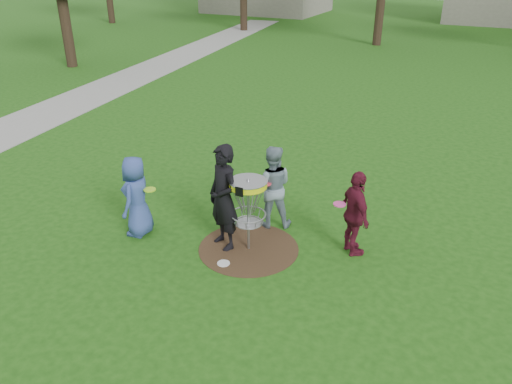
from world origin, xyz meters
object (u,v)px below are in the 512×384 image
at_px(player_grey, 272,187).
at_px(disc_golf_basket, 248,198).
at_px(player_black, 223,198).
at_px(player_maroon, 355,214).
at_px(player_blue, 137,196).

xyz_separation_m(player_grey, disc_golf_basket, (0.00, -0.98, 0.21)).
bearing_deg(player_black, player_maroon, 48.83).
xyz_separation_m(player_black, player_maroon, (2.14, 0.78, -0.19)).
height_order(player_black, player_grey, player_black).
relative_size(player_blue, player_black, 0.80).
height_order(player_black, disc_golf_basket, player_black).
bearing_deg(player_grey, player_blue, 8.73).
bearing_deg(player_blue, player_black, 90.23).
xyz_separation_m(player_black, disc_golf_basket, (0.44, 0.09, 0.05)).
bearing_deg(player_grey, player_black, 42.85).
bearing_deg(disc_golf_basket, player_black, -168.94).
height_order(player_blue, disc_golf_basket, player_blue).
bearing_deg(player_black, disc_golf_basket, 39.79).
height_order(player_blue, player_black, player_black).
distance_m(player_maroon, disc_golf_basket, 1.85).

